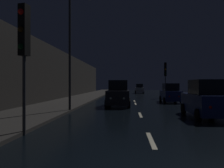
# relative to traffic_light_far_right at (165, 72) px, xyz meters

# --- Properties ---
(ground) EXTENTS (26.04, 84.00, 0.02)m
(ground) POSITION_rel_traffic_light_far_right_xyz_m (-4.52, -1.91, -3.60)
(ground) COLOR black
(sidewalk_left) EXTENTS (4.40, 84.00, 0.15)m
(sidewalk_left) POSITION_rel_traffic_light_far_right_xyz_m (-11.34, -1.91, -3.51)
(sidewalk_left) COLOR #33302D
(sidewalk_left) RESTS_ON ground
(building_facade_left) EXTENTS (0.80, 63.00, 6.12)m
(building_facade_left) POSITION_rel_traffic_light_far_right_xyz_m (-13.94, -5.41, -0.53)
(building_facade_left) COLOR #2D2B28
(building_facade_left) RESTS_ON ground
(lane_centerline) EXTENTS (0.16, 19.37, 0.01)m
(lane_centerline) POSITION_rel_traffic_light_far_right_xyz_m (-4.52, -14.18, -3.58)
(lane_centerline) COLOR beige
(lane_centerline) RESTS_ON ground
(traffic_light_far_right) EXTENTS (0.32, 0.46, 4.93)m
(traffic_light_far_right) POSITION_rel_traffic_light_far_right_xyz_m (0.00, 0.00, 0.00)
(traffic_light_far_right) COLOR #38383A
(traffic_light_far_right) RESTS_ON ground
(traffic_light_near_left) EXTENTS (0.37, 0.48, 4.84)m
(traffic_light_near_left) POSITION_rel_traffic_light_far_right_xyz_m (-9.14, -23.03, -0.07)
(traffic_light_near_left) COLOR #38383A
(traffic_light_near_left) RESTS_ON ground
(streetlamp_overhead) EXTENTS (1.70, 0.44, 8.05)m
(streetlamp_overhead) POSITION_rel_traffic_light_far_right_xyz_m (-8.81, -16.21, 1.66)
(streetlamp_overhead) COLOR #2D2D30
(streetlamp_overhead) RESTS_ON ground
(car_approaching_headlights) EXTENTS (2.05, 4.44, 2.24)m
(car_approaching_headlights) POSITION_rel_traffic_light_far_right_xyz_m (-6.09, -11.88, -2.57)
(car_approaching_headlights) COLOR black
(car_approaching_headlights) RESTS_ON ground
(car_distant_taillights) EXTENTS (1.82, 3.93, 1.98)m
(car_distant_taillights) POSITION_rel_traffic_light_far_right_xyz_m (-2.75, 15.34, -2.68)
(car_distant_taillights) COLOR #A5A8AD
(car_distant_taillights) RESTS_ON ground
(car_parked_right_near) EXTENTS (1.97, 4.28, 2.15)m
(car_parked_right_near) POSITION_rel_traffic_light_far_right_xyz_m (-0.80, -17.93, -2.60)
(car_parked_right_near) COLOR #141E51
(car_parked_right_near) RESTS_ON ground
(car_parked_right_far) EXTENTS (1.82, 3.94, 1.99)m
(car_parked_right_far) POSITION_rel_traffic_light_far_right_xyz_m (-0.80, -7.60, -2.68)
(car_parked_right_far) COLOR #141E51
(car_parked_right_far) RESTS_ON ground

